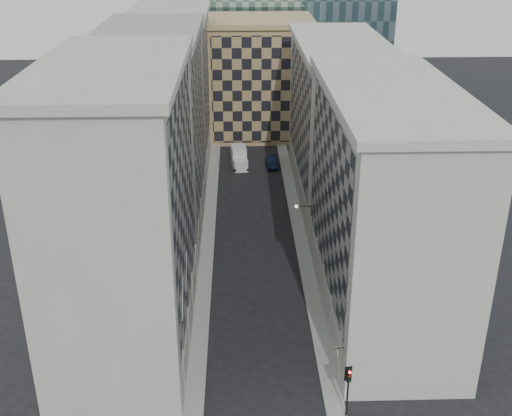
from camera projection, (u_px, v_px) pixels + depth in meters
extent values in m
cube|color=gray|center=(208.00, 234.00, 73.40)|extent=(1.50, 100.00, 0.15)
cube|color=gray|center=(300.00, 233.00, 73.70)|extent=(1.50, 100.00, 0.15)
cube|color=#A49E93|center=(123.00, 216.00, 51.23)|extent=(10.00, 22.00, 23.00)
cube|color=gray|center=(183.00, 198.00, 50.74)|extent=(0.25, 19.36, 18.00)
cube|color=#A49E93|center=(188.00, 318.00, 55.47)|extent=(0.45, 21.12, 3.20)
cube|color=#A49E93|center=(109.00, 67.00, 46.30)|extent=(10.80, 22.80, 0.70)
cylinder|color=#A49E93|center=(179.00, 375.00, 47.72)|extent=(0.90, 0.90, 4.40)
cylinder|color=#A49E93|center=(184.00, 331.00, 52.72)|extent=(0.90, 0.90, 4.40)
cylinder|color=#A49E93|center=(188.00, 295.00, 57.72)|extent=(0.90, 0.90, 4.40)
cylinder|color=#A49E93|center=(192.00, 265.00, 62.72)|extent=(0.90, 0.90, 4.40)
cube|color=gray|center=(155.00, 136.00, 71.44)|extent=(10.00, 22.00, 22.00)
cube|color=gray|center=(198.00, 122.00, 70.95)|extent=(0.25, 19.36, 17.00)
cube|color=gray|center=(201.00, 212.00, 75.47)|extent=(0.45, 21.12, 3.20)
cube|color=gray|center=(147.00, 31.00, 66.72)|extent=(10.80, 22.80, 0.70)
cylinder|color=gray|center=(195.00, 239.00, 67.72)|extent=(0.90, 0.90, 4.40)
cylinder|color=gray|center=(198.00, 217.00, 72.72)|extent=(0.90, 0.90, 4.40)
cylinder|color=gray|center=(200.00, 198.00, 77.72)|extent=(0.90, 0.90, 4.40)
cylinder|color=gray|center=(202.00, 180.00, 82.72)|extent=(0.90, 0.90, 4.40)
cube|color=#A49E93|center=(172.00, 91.00, 91.65)|extent=(10.00, 22.00, 21.00)
cube|color=gray|center=(206.00, 80.00, 91.16)|extent=(0.25, 19.36, 16.00)
cube|color=#A49E93|center=(208.00, 150.00, 95.48)|extent=(0.45, 21.12, 3.20)
cube|color=#A49E93|center=(168.00, 12.00, 87.14)|extent=(10.80, 22.80, 0.70)
cylinder|color=#A49E93|center=(204.00, 165.00, 87.72)|extent=(0.90, 0.90, 4.40)
cylinder|color=#A49E93|center=(206.00, 152.00, 92.72)|extent=(0.90, 0.90, 4.40)
cylinder|color=#A49E93|center=(207.00, 140.00, 97.72)|extent=(0.90, 0.90, 4.40)
cylinder|color=#A49E93|center=(209.00, 129.00, 102.72)|extent=(0.90, 0.90, 4.40)
cube|color=#B4B0A5|center=(384.00, 208.00, 56.09)|extent=(10.00, 26.00, 20.00)
cube|color=gray|center=(329.00, 193.00, 55.34)|extent=(0.25, 22.88, 15.00)
cube|color=#B4B0A5|center=(325.00, 291.00, 59.45)|extent=(0.45, 24.96, 3.20)
cube|color=#B4B0A5|center=(395.00, 92.00, 51.79)|extent=(10.80, 26.80, 0.70)
cylinder|color=#B4B0A5|center=(345.00, 356.00, 49.75)|extent=(0.90, 0.90, 4.40)
cylinder|color=#B4B0A5|center=(335.00, 318.00, 54.48)|extent=(0.90, 0.90, 4.40)
cylinder|color=#B4B0A5|center=(327.00, 286.00, 59.20)|extent=(0.90, 0.90, 4.40)
cylinder|color=#B4B0A5|center=(320.00, 258.00, 63.93)|extent=(0.90, 0.90, 4.40)
cylinder|color=#B4B0A5|center=(314.00, 235.00, 68.66)|extent=(0.90, 0.90, 4.40)
cube|color=#B4B0A5|center=(338.00, 123.00, 80.85)|extent=(10.00, 28.00, 19.00)
cube|color=gray|center=(300.00, 112.00, 80.09)|extent=(0.25, 24.64, 14.00)
cube|color=#B4B0A5|center=(299.00, 181.00, 84.00)|extent=(0.45, 26.88, 3.20)
cube|color=#B4B0A5|center=(343.00, 44.00, 76.76)|extent=(10.80, 28.80, 0.70)
cube|color=tan|center=(260.00, 80.00, 104.45)|extent=(16.00, 14.00, 18.00)
cube|color=tan|center=(261.00, 90.00, 97.99)|extent=(15.20, 0.25, 16.50)
cube|color=tan|center=(260.00, 20.00, 100.55)|extent=(16.80, 14.80, 0.80)
cube|color=#2F2925|center=(246.00, 34.00, 115.05)|extent=(6.00, 6.00, 28.00)
cylinder|color=gray|center=(182.00, 299.00, 46.46)|extent=(0.10, 2.33, 2.33)
cylinder|color=gray|center=(186.00, 271.00, 50.09)|extent=(0.10, 2.33, 2.33)
cylinder|color=black|center=(305.00, 206.00, 65.69)|extent=(1.80, 0.08, 0.08)
sphere|color=#FFE5B2|center=(296.00, 206.00, 65.67)|extent=(0.36, 0.36, 0.36)
cylinder|color=black|center=(347.00, 398.00, 46.08)|extent=(0.14, 0.14, 3.13)
cube|color=black|center=(349.00, 375.00, 45.20)|extent=(0.36, 0.31, 1.07)
cube|color=black|center=(348.00, 373.00, 45.36)|extent=(0.54, 0.10, 1.22)
sphere|color=#FF0C07|center=(350.00, 372.00, 44.91)|extent=(0.20, 0.20, 0.20)
sphere|color=#331E05|center=(350.00, 376.00, 45.06)|extent=(0.20, 0.20, 0.20)
sphere|color=black|center=(349.00, 381.00, 45.21)|extent=(0.20, 0.20, 0.20)
cube|color=silver|center=(241.00, 165.00, 91.86)|extent=(2.20, 2.36, 1.61)
cube|color=silver|center=(239.00, 156.00, 93.71)|extent=(2.41, 3.43, 2.77)
cylinder|color=black|center=(235.00, 170.00, 91.26)|extent=(0.36, 0.83, 0.81)
cylinder|color=black|center=(247.00, 169.00, 91.49)|extent=(0.36, 0.83, 0.81)
cylinder|color=black|center=(232.00, 160.00, 94.97)|extent=(0.36, 0.83, 0.81)
cylinder|color=black|center=(244.00, 159.00, 95.20)|extent=(0.36, 0.83, 0.81)
imported|color=black|center=(272.00, 161.00, 93.32)|extent=(1.74, 4.51, 1.46)
cylinder|color=black|center=(339.00, 348.00, 47.46)|extent=(0.71, 0.18, 0.06)
cube|color=#C7B592|center=(336.00, 352.00, 47.60)|extent=(0.16, 0.62, 0.62)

